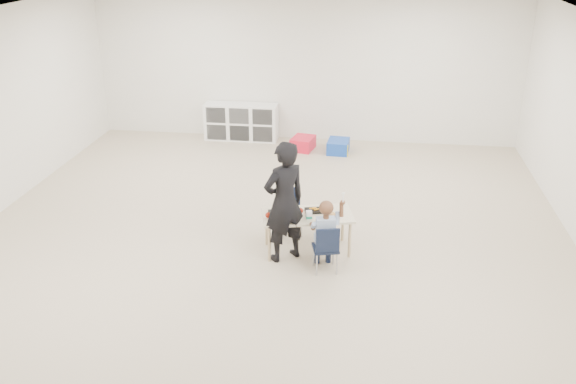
# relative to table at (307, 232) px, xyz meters

# --- Properties ---
(room) EXTENTS (9.00, 9.02, 2.80)m
(room) POSITION_rel_table_xyz_m (-0.54, -0.01, 1.14)
(room) COLOR #B6A58C
(room) RESTS_ON ground
(table) EXTENTS (1.22, 0.82, 0.51)m
(table) POSITION_rel_table_xyz_m (0.00, 0.00, 0.00)
(table) COLOR beige
(table) RESTS_ON ground
(chair_near) EXTENTS (0.36, 0.34, 0.62)m
(chair_near) POSITION_rel_table_xyz_m (0.27, -0.45, 0.05)
(chair_near) COLOR black
(chair_near) RESTS_ON ground
(chair_far) EXTENTS (0.36, 0.34, 0.62)m
(chair_far) POSITION_rel_table_xyz_m (-0.27, 0.45, 0.05)
(chair_far) COLOR black
(chair_far) RESTS_ON ground
(child) EXTENTS (0.50, 0.50, 0.97)m
(child) POSITION_rel_table_xyz_m (0.27, -0.45, 0.22)
(child) COLOR #A1B4DA
(child) RESTS_ON chair_near
(lunch_tray_near) EXTENTS (0.25, 0.21, 0.03)m
(lunch_tray_near) POSITION_rel_table_xyz_m (0.07, 0.09, 0.27)
(lunch_tray_near) COLOR black
(lunch_tray_near) RESTS_ON table
(lunch_tray_far) EXTENTS (0.25, 0.21, 0.03)m
(lunch_tray_far) POSITION_rel_table_xyz_m (-0.38, -0.04, 0.27)
(lunch_tray_far) COLOR black
(lunch_tray_far) RESTS_ON table
(milk_carton) EXTENTS (0.08, 0.08, 0.10)m
(milk_carton) POSITION_rel_table_xyz_m (0.03, -0.12, 0.30)
(milk_carton) COLOR white
(milk_carton) RESTS_ON table
(bread_roll) EXTENTS (0.09, 0.09, 0.07)m
(bread_roll) POSITION_rel_table_xyz_m (0.31, -0.03, 0.29)
(bread_roll) COLOR #B38449
(bread_roll) RESTS_ON table
(apple_near) EXTENTS (0.07, 0.07, 0.07)m
(apple_near) POSITION_rel_table_xyz_m (-0.09, 0.02, 0.29)
(apple_near) COLOR maroon
(apple_near) RESTS_ON table
(apple_far) EXTENTS (0.07, 0.07, 0.07)m
(apple_far) POSITION_rel_table_xyz_m (-0.47, -0.17, 0.29)
(apple_far) COLOR maroon
(apple_far) RESTS_ON table
(cubby_shelf) EXTENTS (1.40, 0.40, 0.70)m
(cubby_shelf) POSITION_rel_table_xyz_m (-1.74, 4.27, 0.09)
(cubby_shelf) COLOR white
(cubby_shelf) RESTS_ON ground
(adult) EXTENTS (0.67, 0.64, 1.54)m
(adult) POSITION_rel_table_xyz_m (-0.26, -0.23, 0.51)
(adult) COLOR black
(adult) RESTS_ON ground
(bin_red) EXTENTS (0.46, 0.55, 0.23)m
(bin_red) POSITION_rel_table_xyz_m (-0.49, 3.83, -0.14)
(bin_red) COLOR red
(bin_red) RESTS_ON ground
(bin_yellow) EXTENTS (0.34, 0.42, 0.20)m
(bin_yellow) POSITION_rel_table_xyz_m (0.19, 3.74, -0.16)
(bin_yellow) COLOR yellow
(bin_yellow) RESTS_ON ground
(bin_blue) EXTENTS (0.40, 0.50, 0.24)m
(bin_blue) POSITION_rel_table_xyz_m (0.17, 3.76, -0.14)
(bin_blue) COLOR #1642AA
(bin_blue) RESTS_ON ground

